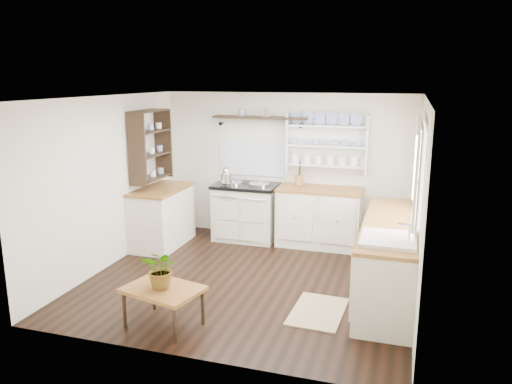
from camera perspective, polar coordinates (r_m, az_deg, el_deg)
floor at (r=6.49m, az=-0.72°, el=-9.98°), size 4.00×3.80×0.01m
wall_back at (r=7.92m, az=3.49°, el=2.93°), size 4.00×0.02×2.30m
wall_right at (r=5.85m, az=18.23°, el=-1.36°), size 0.02×3.80×2.30m
wall_left at (r=7.00m, az=-16.53°, el=1.06°), size 0.02×3.80×2.30m
ceiling at (r=5.98m, az=-0.78°, el=10.75°), size 4.00×3.80×0.01m
window at (r=5.91m, az=18.01°, el=2.92°), size 0.08×1.55×1.22m
aga_cooker at (r=7.92m, az=-1.16°, el=-2.21°), size 1.00×0.69×0.92m
back_cabinets at (r=7.67m, az=7.25°, el=-2.77°), size 1.27×0.63×0.90m
right_cabinets at (r=6.15m, az=14.95°, el=-7.19°), size 0.62×2.43×0.90m
belfast_sink at (r=5.33m, az=14.80°, el=-6.47°), size 0.55×0.60×0.45m
left_cabinets at (r=7.76m, az=-10.69°, el=-2.72°), size 0.62×1.13×0.90m
plate_rack at (r=7.70m, az=8.19°, el=5.58°), size 1.20×0.22×0.90m
high_shelf at (r=7.81m, az=0.47°, el=8.42°), size 1.50×0.29×0.16m
left_shelving at (r=7.61m, az=-11.97°, el=5.30°), size 0.28×0.80×1.05m
kettle at (r=7.77m, az=-3.42°, el=1.96°), size 0.19×0.19×0.24m
utensil_crock at (r=7.69m, az=4.91°, el=1.36°), size 0.13×0.13×0.15m
center_table at (r=5.34m, az=-10.58°, el=-11.15°), size 0.88×0.71×0.42m
potted_plant at (r=5.24m, az=-10.70°, el=-8.62°), size 0.39×0.34×0.41m
floor_rug at (r=5.71m, az=7.10°, el=-13.39°), size 0.59×0.87×0.02m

